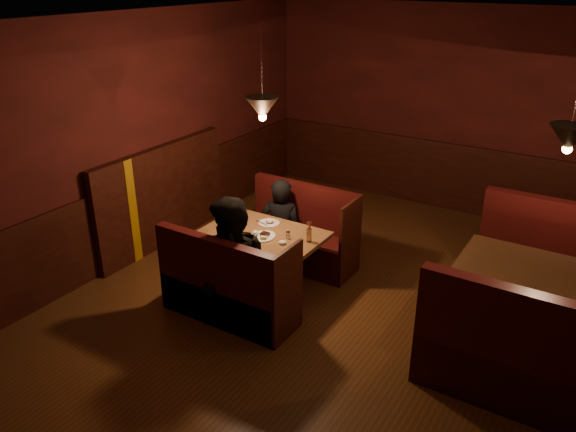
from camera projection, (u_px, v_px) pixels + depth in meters
The scene contains 9 objects.
room at pixel (335, 223), 5.43m from camera, with size 6.02×7.02×2.92m.
main_table at pixel (266, 245), 6.15m from camera, with size 1.29×0.79×0.91m.
main_bench_far at pixel (301, 239), 6.80m from camera, with size 1.42×0.51×0.97m.
main_bench_near at pixel (227, 293), 5.66m from camera, with size 1.42×0.51×0.97m.
second_table at pixel (537, 291), 5.14m from camera, with size 1.44×0.92×0.81m.
second_bench_far at pixel (552, 275), 5.89m from camera, with size 1.59×0.60×1.14m.
second_bench_near at pixel (517, 365), 4.55m from camera, with size 1.59×0.60×1.14m.
diner_a at pixel (281, 208), 6.65m from camera, with size 0.52×0.34×1.42m, color black.
diner_b at pixel (233, 247), 5.44m from camera, with size 0.81×0.63×1.67m, color black.
Camera 1 is at (1.95, -4.38, 3.32)m, focal length 35.00 mm.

